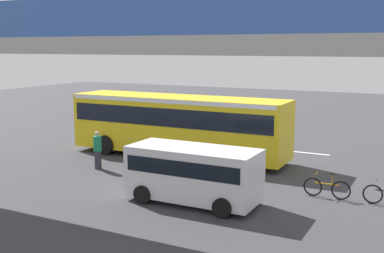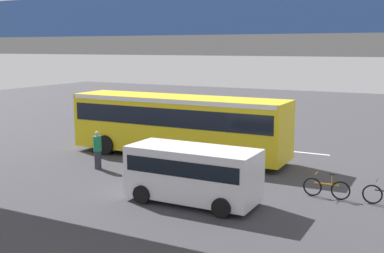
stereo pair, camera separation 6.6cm
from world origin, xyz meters
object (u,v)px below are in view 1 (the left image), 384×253
city_bus (178,121)px  traffic_sign (137,108)px  pedestrian (98,150)px  parked_van (194,171)px  bicycle_orange (327,188)px

city_bus → traffic_sign: bearing=-35.2°
pedestrian → parked_van: bearing=159.7°
city_bus → parked_van: bearing=123.6°
traffic_sign → parked_van: bearing=132.9°
bicycle_orange → city_bus: bearing=-22.0°
pedestrian → traffic_sign: 7.74m
pedestrian → traffic_sign: (2.63, -7.21, 1.00)m
parked_van → pedestrian: size_ratio=2.68×
parked_van → bicycle_orange: 5.13m
city_bus → traffic_sign: size_ratio=4.12×
city_bus → traffic_sign: (4.75, -3.36, 0.01)m
parked_van → traffic_sign: bearing=-47.1°
parked_van → bicycle_orange: parked_van is taller
pedestrian → city_bus: bearing=-118.9°
parked_van → traffic_sign: (8.84, -9.51, 0.71)m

